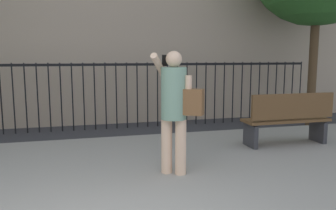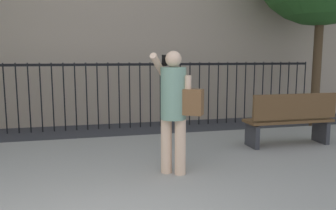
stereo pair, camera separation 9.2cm
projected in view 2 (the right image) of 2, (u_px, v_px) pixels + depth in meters
sidewalk at (81, 181)px, 4.58m from camera, size 28.00×4.40×0.15m
iron_fence at (81, 87)px, 8.01m from camera, size 12.03×0.04×1.60m
pedestrian_on_phone at (175, 104)px, 4.54m from camera, size 0.72×0.63×1.66m
street_bench at (291, 118)px, 6.06m from camera, size 1.60×0.45×0.95m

